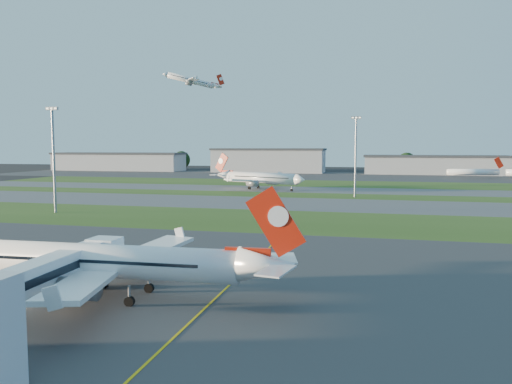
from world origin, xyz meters
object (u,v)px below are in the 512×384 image
(light_mast_centre, at_px, (356,151))
(airliner_taxiing, at_px, (261,178))
(airliner_parked, at_px, (113,262))
(mini_jet_near, at_px, (473,172))
(light_mast_west, at_px, (54,152))
(jet_bridge, at_px, (31,278))

(light_mast_centre, bearing_deg, airliner_taxiing, 149.32)
(airliner_parked, bearing_deg, mini_jet_near, 69.37)
(airliner_taxiing, relative_size, mini_jet_near, 1.30)
(airliner_taxiing, relative_size, light_mast_west, 1.43)
(airliner_parked, xyz_separation_m, light_mast_centre, (20.78, 115.29, 10.95))
(light_mast_centre, bearing_deg, light_mast_west, -141.34)
(airliner_parked, bearing_deg, jet_bridge, -119.05)
(mini_jet_near, xyz_separation_m, light_mast_centre, (-55.13, -112.30, 11.53))
(jet_bridge, bearing_deg, airliner_taxiing, 94.46)
(jet_bridge, height_order, light_mast_west, light_mast_west)
(airliner_taxiing, bearing_deg, light_mast_centre, 173.45)
(airliner_taxiing, distance_m, light_mast_centre, 43.26)
(airliner_taxiing, height_order, light_mast_west, light_mast_west)
(jet_bridge, height_order, airliner_taxiing, airliner_taxiing)
(airliner_taxiing, bearing_deg, jet_bridge, 118.58)
(light_mast_west, bearing_deg, jet_bridge, -56.09)
(mini_jet_near, relative_size, light_mast_centre, 1.10)
(airliner_parked, height_order, mini_jet_near, airliner_parked)
(jet_bridge, height_order, mini_jet_near, mini_jet_near)
(airliner_taxiing, bearing_deg, mini_jet_near, -110.98)
(airliner_taxiing, bearing_deg, airliner_parked, 120.51)
(jet_bridge, distance_m, airliner_parked, 8.91)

